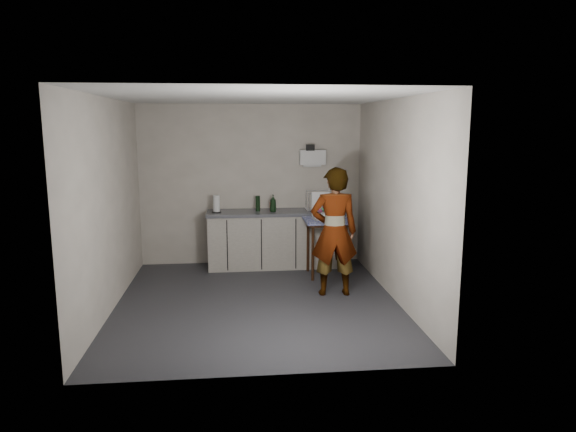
{
  "coord_description": "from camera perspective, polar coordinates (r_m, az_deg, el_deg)",
  "views": [
    {
      "loc": [
        -0.26,
        -6.38,
        2.26
      ],
      "look_at": [
        0.45,
        0.45,
        1.05
      ],
      "focal_mm": 32.0,
      "sensor_mm": 36.0,
      "label": 1
    }
  ],
  "objects": [
    {
      "name": "dark_bottle",
      "position": [
        8.21,
        -3.38,
        1.41
      ],
      "size": [
        0.07,
        0.07,
        0.24
      ],
      "primitive_type": "cylinder",
      "color": "black",
      "rests_on": "kitchen_counter"
    },
    {
      "name": "paper_towel",
      "position": [
        8.13,
        -7.95,
        1.29
      ],
      "size": [
        0.15,
        0.15,
        0.27
      ],
      "color": "black",
      "rests_on": "kitchen_counter"
    },
    {
      "name": "standing_man",
      "position": [
        6.86,
        5.14,
        -1.76
      ],
      "size": [
        0.64,
        0.43,
        1.73
      ],
      "primitive_type": "imported",
      "rotation": [
        0.0,
        0.0,
        3.11
      ],
      "color": "#B2A593",
      "rests_on": "ground"
    },
    {
      "name": "wall_right",
      "position": [
        6.77,
        11.79,
        1.65
      ],
      "size": [
        0.02,
        4.0,
        2.6
      ],
      "primitive_type": "cube",
      "color": "beige",
      "rests_on": "ground"
    },
    {
      "name": "kitchen_counter",
      "position": [
        8.31,
        -1.21,
        -2.72
      ],
      "size": [
        2.24,
        0.62,
        0.91
      ],
      "color": "black",
      "rests_on": "ground"
    },
    {
      "name": "wall_left",
      "position": [
        6.63,
        -19.2,
        1.13
      ],
      "size": [
        0.02,
        4.0,
        2.6
      ],
      "primitive_type": "cube",
      "color": "beige",
      "rests_on": "ground"
    },
    {
      "name": "ground",
      "position": [
        6.77,
        -3.42,
        -9.5
      ],
      "size": [
        4.0,
        4.0,
        0.0
      ],
      "primitive_type": "plane",
      "color": "#2A2A2F",
      "rests_on": "ground"
    },
    {
      "name": "soap_bottle",
      "position": [
        8.11,
        -1.67,
        1.43
      ],
      "size": [
        0.12,
        0.12,
        0.27
      ],
      "primitive_type": "imported",
      "rotation": [
        0.0,
        0.0,
        0.11
      ],
      "color": "black",
      "rests_on": "kitchen_counter"
    },
    {
      "name": "soda_can",
      "position": [
        8.22,
        -1.79,
        1.05
      ],
      "size": [
        0.07,
        0.07,
        0.14
      ],
      "primitive_type": "cylinder",
      "color": "red",
      "rests_on": "kitchen_counter"
    },
    {
      "name": "dish_rack",
      "position": [
        8.29,
        3.45,
        1.13
      ],
      "size": [
        0.44,
        0.33,
        0.31
      ],
      "color": "silver",
      "rests_on": "kitchen_counter"
    },
    {
      "name": "wall_shelf",
      "position": [
        8.41,
        2.73,
        6.52
      ],
      "size": [
        0.42,
        0.18,
        0.37
      ],
      "color": "white",
      "rests_on": "ground"
    },
    {
      "name": "wall_back",
      "position": [
        8.42,
        -4.11,
        3.46
      ],
      "size": [
        3.6,
        0.02,
        2.6
      ],
      "primitive_type": "cube",
      "color": "beige",
      "rests_on": "ground"
    },
    {
      "name": "side_table",
      "position": [
        7.75,
        4.33,
        -1.18
      ],
      "size": [
        0.67,
        0.67,
        0.87
      ],
      "rotation": [
        0.0,
        0.0,
        0.0
      ],
      "color": "#36190C",
      "rests_on": "ground"
    },
    {
      "name": "bakery_box",
      "position": [
        7.73,
        3.84,
        0.31
      ],
      "size": [
        0.3,
        0.31,
        0.39
      ],
      "rotation": [
        0.0,
        0.0,
        0.07
      ],
      "color": "white",
      "rests_on": "side_table"
    },
    {
      "name": "ceiling",
      "position": [
        6.39,
        -3.67,
        13.01
      ],
      "size": [
        3.6,
        4.0,
        0.01
      ],
      "primitive_type": "cube",
      "color": "white",
      "rests_on": "wall_back"
    }
  ]
}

